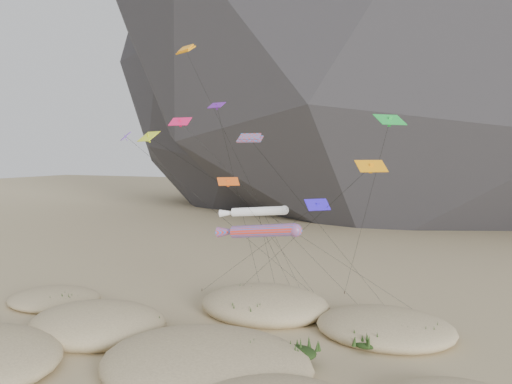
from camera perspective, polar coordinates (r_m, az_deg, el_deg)
ground at (r=38.18m, az=-9.30°, el=-20.87°), size 500.00×500.00×0.00m
dunes at (r=41.79m, az=-8.88°, el=-17.51°), size 51.50×39.89×3.44m
dune_grass at (r=41.20m, az=-7.48°, el=-17.63°), size 39.85×28.42×1.42m
kite_stakes at (r=57.57m, az=5.12°, el=-11.80°), size 24.33×7.71×0.30m
rainbow_tube_kite at (r=38.98m, az=0.49°, el=-4.48°), size 7.25×18.87×11.05m
white_tube_kite at (r=45.02m, az=-0.10°, el=-2.27°), size 6.52×11.75×11.66m
orange_parafoil at (r=51.11m, az=-7.81°, el=15.34°), size 9.97×11.82×26.82m
multi_parafoil at (r=41.11m, az=-0.37°, el=5.78°), size 9.75×16.53×17.93m
delta_kites at (r=44.54m, az=-0.71°, el=4.57°), size 28.33×20.46×21.11m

